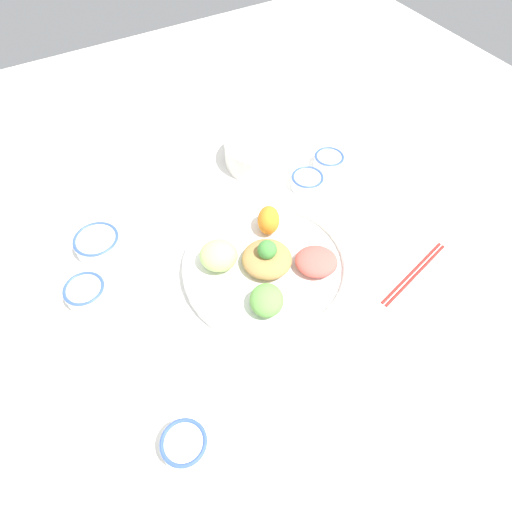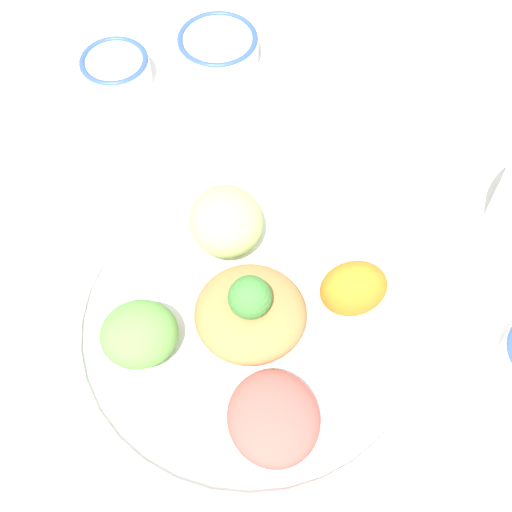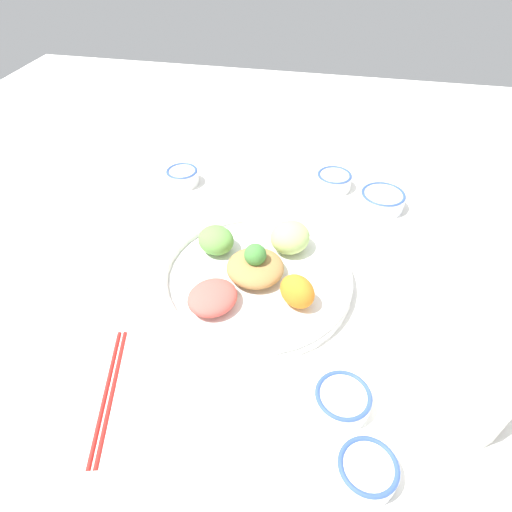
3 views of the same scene
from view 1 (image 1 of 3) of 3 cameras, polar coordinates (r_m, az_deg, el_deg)
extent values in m
plane|color=white|center=(0.98, 1.42, -1.82)|extent=(2.40, 2.40, 0.00)
cylinder|color=white|center=(0.97, 1.51, -1.60)|extent=(0.38, 0.38, 0.02)
torus|color=white|center=(0.95, 1.53, -1.08)|extent=(0.38, 0.38, 0.02)
ellipsoid|color=#E55B51|center=(0.95, 8.04, -0.72)|extent=(0.12, 0.13, 0.04)
ellipsoid|color=orange|center=(1.00, 1.69, 4.80)|extent=(0.09, 0.08, 0.06)
ellipsoid|color=#B7DB7A|center=(0.94, -5.00, 0.07)|extent=(0.11, 0.11, 0.06)
ellipsoid|color=#6BAD4C|center=(0.88, 1.42, -5.90)|extent=(0.10, 0.10, 0.05)
ellipsoid|color=#AD7F47|center=(0.94, 1.55, -0.52)|extent=(0.11, 0.11, 0.04)
sphere|color=#478E3D|center=(0.92, 1.60, 0.73)|extent=(0.04, 0.04, 0.04)
cylinder|color=white|center=(1.22, 9.66, 12.36)|extent=(0.08, 0.08, 0.03)
torus|color=#38569E|center=(1.21, 9.76, 12.90)|extent=(0.08, 0.08, 0.01)
cylinder|color=#DBB251|center=(1.21, 9.74, 12.80)|extent=(0.07, 0.07, 0.00)
cylinder|color=white|center=(1.15, 6.82, 9.83)|extent=(0.09, 0.09, 0.03)
torus|color=#38569E|center=(1.14, 6.89, 10.36)|extent=(0.09, 0.09, 0.01)
cylinder|color=white|center=(1.15, 6.88, 10.25)|extent=(0.07, 0.07, 0.00)
cylinder|color=white|center=(1.06, -20.31, 1.50)|extent=(0.10, 0.10, 0.04)
torus|color=#38569E|center=(1.05, -20.58, 2.12)|extent=(0.10, 0.10, 0.01)
cylinder|color=white|center=(1.05, -20.54, 2.02)|extent=(0.09, 0.09, 0.00)
cylinder|color=white|center=(0.99, -21.69, -4.64)|extent=(0.09, 0.09, 0.04)
torus|color=#38569E|center=(0.97, -22.00, -4.06)|extent=(0.09, 0.09, 0.01)
cylinder|color=maroon|center=(0.98, -21.95, -4.15)|extent=(0.07, 0.07, 0.00)
cylinder|color=white|center=(0.81, -9.47, -23.63)|extent=(0.08, 0.08, 0.04)
torus|color=#38569E|center=(0.79, -9.65, -23.33)|extent=(0.08, 0.08, 0.01)
cylinder|color=maroon|center=(0.79, -9.62, -23.38)|extent=(0.07, 0.07, 0.00)
cylinder|color=silver|center=(1.21, 0.63, 13.78)|extent=(0.20, 0.20, 0.07)
ellipsoid|color=#E0705B|center=(1.19, 0.64, 14.63)|extent=(0.17, 0.17, 0.02)
cylinder|color=red|center=(1.03, 20.59, -2.27)|extent=(0.07, 0.23, 0.01)
cylinder|color=red|center=(1.03, 20.14, -1.95)|extent=(0.07, 0.23, 0.01)
cube|color=beige|center=(0.90, 12.63, -10.85)|extent=(0.08, 0.06, 0.01)
ellipsoid|color=beige|center=(0.91, 16.42, -12.24)|extent=(0.06, 0.06, 0.01)
cube|color=beige|center=(0.83, 3.74, -21.46)|extent=(0.06, 0.06, 0.01)
ellipsoid|color=beige|center=(0.83, -0.23, -20.37)|extent=(0.05, 0.05, 0.01)
camera|label=2|loc=(0.60, 40.30, 31.28)|focal=50.00mm
camera|label=3|loc=(1.08, 32.84, 37.06)|focal=30.00mm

